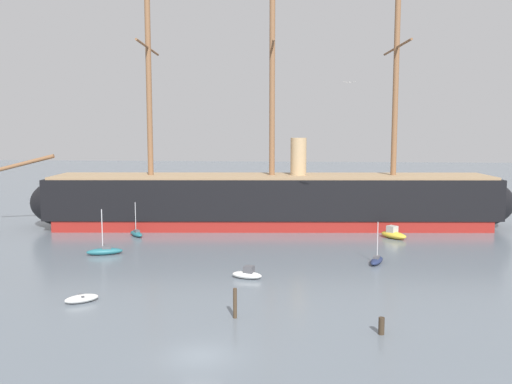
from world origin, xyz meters
The scene contains 13 objects.
ground_plane centered at (0.00, 0.00, 0.00)m, with size 400.00×400.00×0.00m, color slate.
tall_ship centered at (1.83, 45.90, 3.98)m, with size 76.02×17.95×36.55m.
dinghy_foreground_left centered at (-11.75, 9.77, 0.33)m, with size 2.93×2.61×0.65m.
motorboat_near_centre centered at (1.12, 18.16, 0.44)m, with size 3.17×1.93×1.24m.
sailboat_mid_left centered at (-15.98, 26.65, 0.44)m, with size 4.17×2.53×5.21m.
sailboat_mid_right centered at (14.17, 25.09, 0.37)m, with size 2.18×3.56×4.45m.
sailboat_alongside_bow centered at (-15.63, 37.44, 0.38)m, with size 2.93×3.42×4.54m.
motorboat_alongside_stern centered at (18.08, 38.93, 0.57)m, with size 3.78×3.96×1.62m.
motorboat_far_left centered at (-29.73, 57.18, 0.56)m, with size 4.11×2.61×1.60m.
motorboat_far_right centered at (29.82, 54.41, 0.69)m, with size 4.94×4.36×1.97m.
mooring_piling_nearest centered at (11.90, 4.74, 0.61)m, with size 0.42×0.42×1.22m, color #382B1E.
mooring_piling_left_pair centered at (1.32, 7.15, 1.16)m, with size 0.30×0.30×2.31m, color #423323.
seagull_in_flight centered at (11.17, 27.89, 19.16)m, with size 1.39×0.42×0.14m.
Camera 1 is at (6.40, -33.06, 14.36)m, focal length 38.87 mm.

